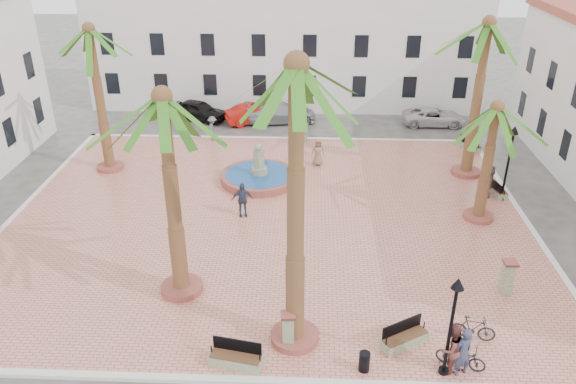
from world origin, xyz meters
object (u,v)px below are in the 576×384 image
at_px(pedestrian_east, 489,181).
at_px(car_red, 255,114).
at_px(pedestrian_fountain_b, 242,200).
at_px(car_silver, 281,112).
at_px(car_white, 434,117).
at_px(bicycle_b, 473,328).
at_px(car_black, 198,110).
at_px(bench_ne, 470,146).
at_px(bollard_n, 305,132).
at_px(bench_se, 404,339).
at_px(pedestrian_fountain_a, 318,152).
at_px(palm_nw, 91,45).
at_px(lamppost_e, 510,151).
at_px(bicycle_a, 461,357).
at_px(palm_ne, 486,41).
at_px(bench_s, 236,359).
at_px(lamppost_s, 454,311).
at_px(bollard_e, 508,277).
at_px(palm_s, 296,99).
at_px(palm_e, 495,122).
at_px(fountain, 259,176).
at_px(cyclist_b, 451,348).
at_px(litter_bin, 364,362).
at_px(bollard_se, 288,329).
at_px(pedestrian_north, 213,128).
at_px(palm_sw, 164,122).
at_px(cyclist_a, 463,352).
at_px(bench_e, 496,190).

height_order(pedestrian_east, car_red, pedestrian_east).
bearing_deg(pedestrian_fountain_b, car_silver, 73.32).
distance_m(car_silver, car_white, 11.15).
height_order(bicycle_b, car_black, car_black).
distance_m(bench_ne, bollard_n, 10.78).
relative_size(bench_se, pedestrian_fountain_a, 1.09).
bearing_deg(pedestrian_fountain_a, pedestrian_east, -29.88).
distance_m(bench_ne, pedestrian_fountain_b, 16.59).
distance_m(palm_nw, car_black, 12.08).
height_order(lamppost_e, pedestrian_east, lamppost_e).
distance_m(lamppost_e, bicycle_a, 13.73).
bearing_deg(pedestrian_east, bicycle_b, -4.45).
relative_size(palm_ne, bench_s, 4.77).
height_order(lamppost_s, bollard_e, lamppost_s).
distance_m(palm_s, pedestrian_fountain_a, 17.62).
xyz_separation_m(bollard_n, bicycle_a, (5.68, -20.49, -0.20)).
distance_m(lamppost_s, car_silver, 25.94).
height_order(palm_e, pedestrian_fountain_b, palm_e).
xyz_separation_m(palm_e, pedestrian_fountain_b, (-11.95, -0.25, -4.21)).
xyz_separation_m(fountain, lamppost_e, (13.23, -1.78, 2.54)).
bearing_deg(fountain, cyclist_b, -61.96).
bearing_deg(litter_bin, car_white, 74.36).
bearing_deg(palm_s, car_black, 108.52).
height_order(bicycle_a, car_white, car_white).
bearing_deg(fountain, palm_nw, 172.18).
xyz_separation_m(fountain, palm_s, (2.46, -13.21, 8.77)).
height_order(bench_se, pedestrian_fountain_a, pedestrian_fountain_a).
xyz_separation_m(palm_e, bollard_se, (-9.23, -9.68, -4.38)).
relative_size(palm_e, lamppost_s, 1.60).
bearing_deg(bollard_se, car_red, 98.37).
distance_m(pedestrian_north, car_white, 16.03).
xyz_separation_m(palm_ne, bench_se, (-5.69, -14.82, -7.50)).
distance_m(cyclist_b, pedestrian_fountain_b, 13.24).
xyz_separation_m(palm_nw, lamppost_s, (16.68, -15.88, -4.74)).
bearing_deg(bench_s, fountain, 102.77).
bearing_deg(palm_ne, palm_sw, -140.24).
distance_m(lamppost_e, pedestrian_fountain_a, 10.89).
distance_m(bollard_n, cyclist_a, 21.54).
bearing_deg(palm_sw, bollard_se, -34.41).
bearing_deg(car_white, palm_e, 178.30).
distance_m(palm_e, palm_ne, 6.01).
xyz_separation_m(lamppost_s, bollard_e, (3.40, 4.58, -1.86)).
bearing_deg(pedestrian_fountain_b, car_red, 80.93).
xyz_separation_m(bollard_e, cyclist_b, (-3.23, -4.46, 0.17)).
bearing_deg(bench_e, cyclist_a, 146.83).
relative_size(fountain, car_silver, 0.86).
bearing_deg(pedestrian_fountain_b, litter_bin, -75.03).
bearing_deg(litter_bin, bollard_se, 157.75).
bearing_deg(pedestrian_fountain_b, car_white, 37.27).
height_order(fountain, cyclist_b, fountain).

